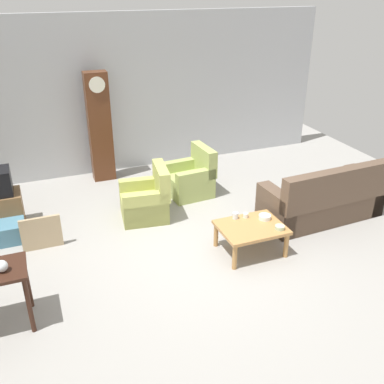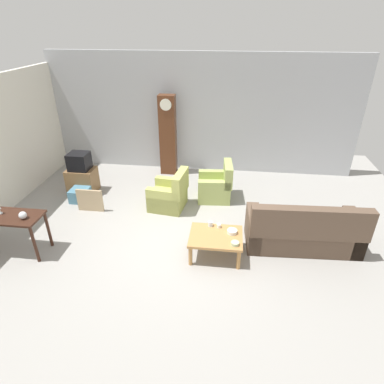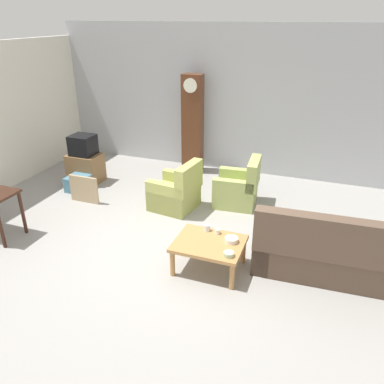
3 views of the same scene
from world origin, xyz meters
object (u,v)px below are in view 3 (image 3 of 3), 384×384
(couch_floral, at_px, (332,253))
(framed_picture_leaning, at_px, (84,189))
(storage_box_blue, at_px, (78,183))
(cup_blue_rimmed, at_px, (207,228))
(cup_white_porcelain, at_px, (217,231))
(tv_crt, at_px, (83,145))
(armchair_olive_near, at_px, (176,193))
(grandfather_clock, at_px, (193,124))
(bowl_white_stacked, at_px, (231,240))
(bowl_shallow_green, at_px, (229,254))
(tv_stand_cabinet, at_px, (86,168))
(armchair_olive_far, at_px, (238,189))
(coffee_table_wood, at_px, (209,246))

(couch_floral, relative_size, framed_picture_leaning, 3.57)
(couch_floral, distance_m, storage_box_blue, 5.14)
(couch_floral, relative_size, cup_blue_rimmed, 22.09)
(framed_picture_leaning, height_order, cup_white_porcelain, framed_picture_leaning)
(couch_floral, relative_size, tv_crt, 4.46)
(armchair_olive_near, relative_size, grandfather_clock, 0.42)
(bowl_white_stacked, xyz_separation_m, bowl_shallow_green, (0.05, -0.34, -0.00))
(tv_crt, relative_size, bowl_shallow_green, 3.34)
(couch_floral, bearing_deg, storage_box_blue, 166.50)
(armchair_olive_near, xyz_separation_m, tv_stand_cabinet, (-2.33, 0.51, 0.00))
(armchair_olive_far, height_order, bowl_shallow_green, armchair_olive_far)
(armchair_olive_near, relative_size, cup_white_porcelain, 11.47)
(bowl_shallow_green, bearing_deg, storage_box_blue, 153.20)
(coffee_table_wood, bearing_deg, bowl_white_stacked, 21.35)
(framed_picture_leaning, xyz_separation_m, cup_white_porcelain, (2.97, -0.96, 0.21))
(armchair_olive_near, distance_m, tv_crt, 2.44)
(armchair_olive_near, height_order, tv_crt, tv_crt)
(cup_white_porcelain, relative_size, bowl_white_stacked, 0.43)
(armchair_olive_far, bearing_deg, tv_crt, -178.92)
(couch_floral, xyz_separation_m, bowl_shallow_green, (-1.28, -0.68, 0.12))
(couch_floral, distance_m, cup_white_porcelain, 1.60)
(grandfather_clock, distance_m, cup_white_porcelain, 3.67)
(tv_stand_cabinet, relative_size, bowl_shallow_green, 4.73)
(armchair_olive_near, relative_size, armchair_olive_far, 1.00)
(armchair_olive_near, distance_m, tv_stand_cabinet, 2.38)
(couch_floral, bearing_deg, tv_crt, 161.92)
(grandfather_clock, distance_m, bowl_shallow_green, 4.24)
(armchair_olive_near, height_order, cup_blue_rimmed, armchair_olive_near)
(couch_floral, distance_m, framed_picture_leaning, 4.62)
(coffee_table_wood, xyz_separation_m, tv_stand_cabinet, (-3.49, 2.11, -0.07))
(grandfather_clock, height_order, tv_stand_cabinet, grandfather_clock)
(cup_blue_rimmed, bearing_deg, armchair_olive_near, 128.23)
(coffee_table_wood, bearing_deg, tv_crt, 148.78)
(armchair_olive_near, distance_m, armchair_olive_far, 1.19)
(tv_stand_cabinet, distance_m, bowl_white_stacked, 4.28)
(armchair_olive_far, xyz_separation_m, coffee_table_wood, (0.12, -2.18, 0.07))
(grandfather_clock, xyz_separation_m, cup_blue_rimmed, (1.42, -3.23, -0.61))
(armchair_olive_near, relative_size, tv_crt, 1.92)
(armchair_olive_near, bearing_deg, storage_box_blue, 179.03)
(bowl_shallow_green, bearing_deg, cup_white_porcelain, 121.60)
(framed_picture_leaning, distance_m, bowl_shallow_green, 3.59)
(armchair_olive_near, distance_m, bowl_shallow_green, 2.38)
(storage_box_blue, bearing_deg, couch_floral, -13.50)
(couch_floral, xyz_separation_m, storage_box_blue, (-5.00, 1.20, -0.20))
(cup_blue_rimmed, bearing_deg, cup_white_porcelain, -9.08)
(grandfather_clock, xyz_separation_m, cup_white_porcelain, (1.58, -3.25, -0.62))
(coffee_table_wood, bearing_deg, bowl_shallow_green, -33.90)
(grandfather_clock, relative_size, storage_box_blue, 5.04)
(couch_floral, distance_m, armchair_olive_near, 3.02)
(tv_stand_cabinet, bearing_deg, couch_floral, -18.08)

